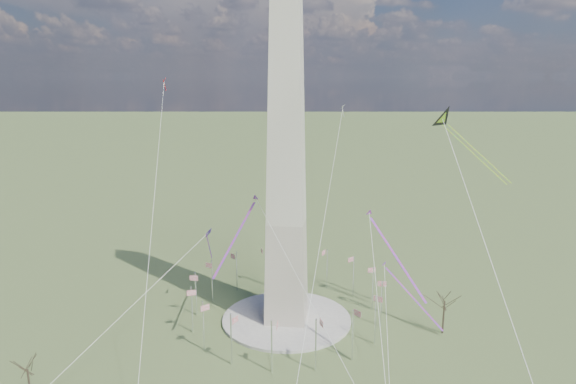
# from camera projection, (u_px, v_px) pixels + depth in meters

# --- Properties ---
(ground) EXTENTS (2000.00, 2000.00, 0.00)m
(ground) POSITION_uv_depth(u_px,v_px,m) (287.00, 320.00, 143.78)
(ground) COLOR #466030
(ground) RESTS_ON ground
(plaza) EXTENTS (36.00, 36.00, 0.80)m
(plaza) POSITION_uv_depth(u_px,v_px,m) (287.00, 319.00, 143.69)
(plaza) COLOR beige
(plaza) RESTS_ON ground
(washington_monument) EXTENTS (15.56, 15.56, 100.00)m
(washington_monument) POSITION_uv_depth(u_px,v_px,m) (286.00, 151.00, 133.24)
(washington_monument) COLOR beige
(washington_monument) RESTS_ON plaza
(flagpole_ring) EXTENTS (54.40, 54.40, 13.00)m
(flagpole_ring) POSITION_uv_depth(u_px,v_px,m) (287.00, 296.00, 142.18)
(flagpole_ring) COLOR white
(flagpole_ring) RESTS_ON ground
(tree_near) EXTENTS (7.84, 7.84, 13.72)m
(tree_near) POSITION_uv_depth(u_px,v_px,m) (445.00, 299.00, 134.57)
(tree_near) COLOR #403827
(tree_near) RESTS_ON ground
(tree_far) EXTENTS (6.42, 6.42, 11.24)m
(tree_far) POSITION_uv_depth(u_px,v_px,m) (27.00, 367.00, 106.06)
(tree_far) COLOR #403827
(tree_far) RESTS_ON ground
(kite_delta_black) EXTENTS (19.44, 18.21, 17.90)m
(kite_delta_black) POSITION_uv_depth(u_px,v_px,m) (446.00, 122.00, 133.61)
(kite_delta_black) COLOR black
(kite_delta_black) RESTS_ON ground
(kite_diamond_purple) EXTENTS (1.95, 3.02, 9.20)m
(kite_diamond_purple) POSITION_uv_depth(u_px,v_px,m) (209.00, 236.00, 144.05)
(kite_diamond_purple) COLOR navy
(kite_diamond_purple) RESTS_ON ground
(kite_streamer_left) EXTENTS (13.25, 19.52, 15.37)m
(kite_streamer_left) POSITION_uv_depth(u_px,v_px,m) (387.00, 242.00, 117.78)
(kite_streamer_left) COLOR #F12643
(kite_streamer_left) RESTS_ON ground
(kite_streamer_mid) EXTENTS (7.77, 22.84, 16.06)m
(kite_streamer_mid) POSITION_uv_depth(u_px,v_px,m) (242.00, 224.00, 133.54)
(kite_streamer_mid) COLOR #F12643
(kite_streamer_mid) RESTS_ON ground
(kite_streamer_right) EXTENTS (16.30, 14.36, 14.08)m
(kite_streamer_right) POSITION_uv_depth(u_px,v_px,m) (404.00, 287.00, 142.43)
(kite_streamer_right) COLOR #F12643
(kite_streamer_right) RESTS_ON ground
(kite_small_red) EXTENTS (1.36, 1.70, 4.44)m
(kite_small_red) POSITION_uv_depth(u_px,v_px,m) (164.00, 81.00, 170.24)
(kite_small_red) COLOR red
(kite_small_red) RESTS_ON ground
(kite_small_white) EXTENTS (1.48, 2.12, 4.43)m
(kite_small_white) POSITION_uv_depth(u_px,v_px,m) (343.00, 108.00, 180.01)
(kite_small_white) COLOR silver
(kite_small_white) RESTS_ON ground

